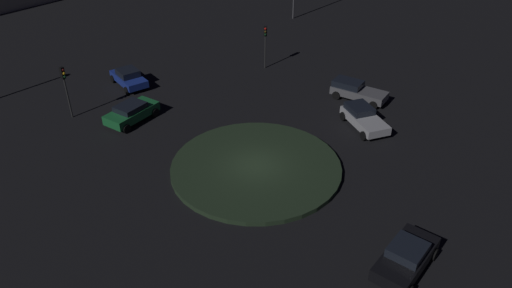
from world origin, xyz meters
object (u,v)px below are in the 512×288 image
at_px(car_grey, 356,91).
at_px(car_black, 406,257).
at_px(car_silver, 363,118).
at_px(car_green, 132,112).
at_px(car_blue, 129,77).
at_px(traffic_light_southeast, 65,82).
at_px(traffic_light_southwest, 265,39).

bearing_deg(car_grey, car_black, -59.39).
height_order(car_black, car_silver, car_black).
relative_size(car_green, car_black, 0.99).
distance_m(car_blue, traffic_light_southeast, 6.85).
bearing_deg(car_blue, car_grey, -134.71).
xyz_separation_m(car_green, car_grey, (-15.95, 8.30, 0.01)).
relative_size(car_black, traffic_light_southeast, 1.10).
xyz_separation_m(car_black, car_blue, (0.93, -28.07, -0.02)).
bearing_deg(car_black, car_blue, -100.19).
xyz_separation_m(car_grey, traffic_light_southwest, (1.69, -9.58, 2.08)).
height_order(car_green, car_blue, car_blue).
height_order(car_blue, traffic_light_southeast, traffic_light_southeast).
bearing_deg(car_black, car_green, -92.82).
height_order(car_green, car_black, car_black).
height_order(car_black, car_grey, car_black).
xyz_separation_m(car_green, traffic_light_southwest, (-14.26, -1.28, 2.09)).
bearing_deg(car_blue, car_green, 157.41).
xyz_separation_m(car_black, traffic_light_southeast, (6.96, -25.69, 2.18)).
relative_size(car_grey, car_blue, 1.16).
xyz_separation_m(car_black, car_grey, (-12.32, -13.92, 0.01)).
height_order(car_grey, car_silver, car_grey).
bearing_deg(traffic_light_southwest, car_grey, 52.15).
xyz_separation_m(car_blue, traffic_light_southeast, (6.03, 2.38, 2.20)).
bearing_deg(car_blue, traffic_light_southeast, 113.69).
relative_size(car_grey, traffic_light_southeast, 1.15).
height_order(traffic_light_southeast, traffic_light_southwest, traffic_light_southeast).
relative_size(car_black, car_grey, 0.95).
bearing_deg(car_black, traffic_light_southeast, -86.93).
height_order(car_grey, traffic_light_southeast, traffic_light_southeast).
distance_m(car_green, car_grey, 17.98).
relative_size(car_grey, car_silver, 1.04).
relative_size(car_green, car_blue, 1.09).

